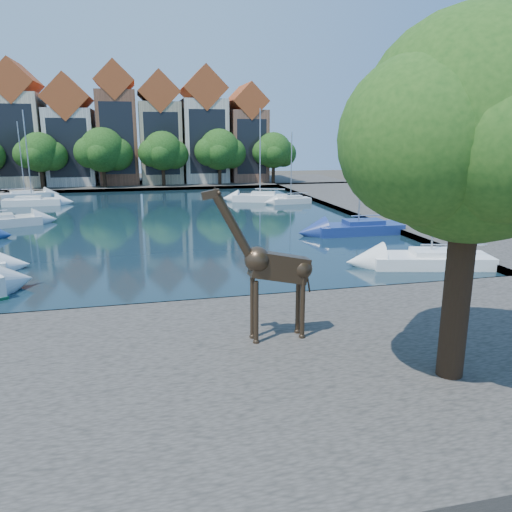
{
  "coord_description": "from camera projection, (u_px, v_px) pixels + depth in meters",
  "views": [
    {
      "loc": [
        -1.57,
        -21.37,
        7.78
      ],
      "look_at": [
        3.0,
        -2.0,
        2.84
      ],
      "focal_mm": 35.0,
      "sensor_mm": 36.0,
      "label": 1
    }
  ],
  "objects": [
    {
      "name": "giraffe_statue",
      "position": [
        271.0,
        267.0,
        17.51
      ],
      "size": [
        3.84,
        0.73,
        5.49
      ],
      "color": "#37291B",
      "rests_on": "near_quay"
    },
    {
      "name": "townhouse_east_inner",
      "position": [
        160.0,
        133.0,
        73.88
      ],
      "size": [
        5.94,
        9.18,
        15.79
      ],
      "color": "tan",
      "rests_on": "far_quay"
    },
    {
      "name": "far_tree_west",
      "position": [
        40.0,
        154.0,
        65.79
      ],
      "size": [
        6.76,
        5.2,
        7.36
      ],
      "color": "#332114",
      "rests_on": "far_quay"
    },
    {
      "name": "townhouse_east_mid",
      "position": [
        203.0,
        130.0,
        75.24
      ],
      "size": [
        6.43,
        9.18,
        16.65
      ],
      "color": "beige",
      "rests_on": "far_quay"
    },
    {
      "name": "townhouse_west_mid",
      "position": [
        21.0,
        129.0,
        69.53
      ],
      "size": [
        5.94,
        9.18,
        16.79
      ],
      "color": "beige",
      "rests_on": "far_quay"
    },
    {
      "name": "water_basin",
      "position": [
        158.0,
        221.0,
        45.07
      ],
      "size": [
        38.0,
        50.0,
        0.08
      ],
      "primitive_type": "cube",
      "color": "black",
      "rests_on": "ground"
    },
    {
      "name": "far_quay",
      "position": [
        149.0,
        184.0,
        75.25
      ],
      "size": [
        60.0,
        16.0,
        0.5
      ],
      "primitive_type": "cube",
      "color": "#504C45",
      "rests_on": "ground"
    },
    {
      "name": "townhouse_center",
      "position": [
        118.0,
        128.0,
        72.39
      ],
      "size": [
        5.44,
        9.18,
        16.93
      ],
      "color": "brown",
      "rests_on": "far_quay"
    },
    {
      "name": "far_tree_far_east",
      "position": [
        274.0,
        152.0,
        72.91
      ],
      "size": [
        6.76,
        5.2,
        7.36
      ],
      "color": "#332114",
      "rests_on": "far_quay"
    },
    {
      "name": "ground",
      "position": [
        181.0,
        311.0,
        22.41
      ],
      "size": [
        160.0,
        160.0,
        0.0
      ],
      "primitive_type": "plane",
      "color": "#38332B",
      "rests_on": "ground"
    },
    {
      "name": "far_tree_mid_east",
      "position": [
        163.0,
        152.0,
        69.34
      ],
      "size": [
        7.02,
        5.4,
        7.52
      ],
      "color": "#332114",
      "rests_on": "far_quay"
    },
    {
      "name": "far_tree_east",
      "position": [
        220.0,
        151.0,
        71.1
      ],
      "size": [
        7.54,
        5.8,
        7.84
      ],
      "color": "#332114",
      "rests_on": "far_quay"
    },
    {
      "name": "sailboat_right_a",
      "position": [
        431.0,
        258.0,
        29.38
      ],
      "size": [
        7.28,
        3.97,
        9.51
      ],
      "color": "white",
      "rests_on": "water_basin"
    },
    {
      "name": "right_quay",
      "position": [
        408.0,
        209.0,
        50.59
      ],
      "size": [
        14.0,
        52.0,
        0.5
      ],
      "primitive_type": "cube",
      "color": "#504C45",
      "rests_on": "ground"
    },
    {
      "name": "sailboat_right_d",
      "position": [
        260.0,
        196.0,
        57.21
      ],
      "size": [
        6.47,
        4.08,
        10.28
      ],
      "color": "white",
      "rests_on": "water_basin"
    },
    {
      "name": "far_tree_mid_west",
      "position": [
        103.0,
        151.0,
        67.52
      ],
      "size": [
        7.8,
        6.0,
        8.0
      ],
      "color": "#332114",
      "rests_on": "far_quay"
    },
    {
      "name": "near_quay",
      "position": [
        200.0,
        378.0,
        15.73
      ],
      "size": [
        50.0,
        14.0,
        0.5
      ],
      "primitive_type": "cube",
      "color": "#504C45",
      "rests_on": "ground"
    },
    {
      "name": "townhouse_west_inner",
      "position": [
        71.0,
        136.0,
        71.19
      ],
      "size": [
        6.43,
        9.18,
        15.15
      ],
      "color": "beige",
      "rests_on": "far_quay"
    },
    {
      "name": "plane_tree",
      "position": [
        477.0,
        137.0,
        13.75
      ],
      "size": [
        8.32,
        6.4,
        10.62
      ],
      "color": "#332114",
      "rests_on": "near_quay"
    },
    {
      "name": "sailboat_left_e",
      "position": [
        25.0,
        194.0,
        60.5
      ],
      "size": [
        5.88,
        3.69,
        8.99
      ],
      "color": "white",
      "rests_on": "water_basin"
    },
    {
      "name": "sailboat_left_d",
      "position": [
        32.0,
        200.0,
        54.13
      ],
      "size": [
        5.92,
        2.19,
        10.01
      ],
      "color": "white",
      "rests_on": "water_basin"
    },
    {
      "name": "sailboat_right_b",
      "position": [
        358.0,
        226.0,
        38.89
      ],
      "size": [
        6.84,
        2.46,
        10.83
      ],
      "color": "navy",
      "rests_on": "water_basin"
    },
    {
      "name": "townhouse_east_end",
      "position": [
        245.0,
        137.0,
        76.93
      ],
      "size": [
        5.44,
        9.18,
        14.43
      ],
      "color": "brown",
      "rests_on": "far_quay"
    },
    {
      "name": "sailboat_left_c",
      "position": [
        0.0,
        220.0,
        41.82
      ],
      "size": [
        6.62,
        4.1,
        11.8
      ],
      "color": "silver",
      "rests_on": "water_basin"
    },
    {
      "name": "sailboat_right_c",
      "position": [
        291.0,
        199.0,
        55.59
      ],
      "size": [
        4.55,
        1.95,
        7.76
      ],
      "color": "beige",
      "rests_on": "water_basin"
    }
  ]
}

